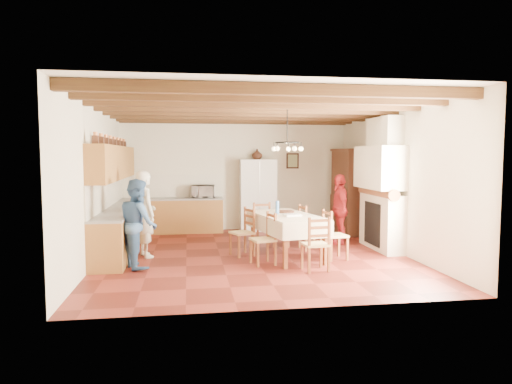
# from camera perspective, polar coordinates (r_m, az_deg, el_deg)

# --- Properties ---
(floor) EXTENTS (6.00, 6.50, 0.02)m
(floor) POSITION_cam_1_polar(r_m,az_deg,el_deg) (9.26, -0.34, -7.95)
(floor) COLOR #4A150F
(floor) RESTS_ON ground
(ceiling) EXTENTS (6.00, 6.50, 0.02)m
(ceiling) POSITION_cam_1_polar(r_m,az_deg,el_deg) (9.09, -0.35, 10.96)
(ceiling) COLOR white
(ceiling) RESTS_ON ground
(wall_back) EXTENTS (6.00, 0.02, 3.00)m
(wall_back) POSITION_cam_1_polar(r_m,az_deg,el_deg) (12.28, -2.51, 2.27)
(wall_back) COLOR beige
(wall_back) RESTS_ON ground
(wall_front) EXTENTS (6.00, 0.02, 3.00)m
(wall_front) POSITION_cam_1_polar(r_m,az_deg,el_deg) (5.85, 4.21, -0.38)
(wall_front) COLOR beige
(wall_front) RESTS_ON ground
(wall_left) EXTENTS (0.02, 6.50, 3.00)m
(wall_left) POSITION_cam_1_polar(r_m,az_deg,el_deg) (9.12, -19.41, 1.18)
(wall_left) COLOR beige
(wall_left) RESTS_ON ground
(wall_right) EXTENTS (0.02, 6.50, 3.00)m
(wall_right) POSITION_cam_1_polar(r_m,az_deg,el_deg) (9.94, 17.11, 1.50)
(wall_right) COLOR beige
(wall_right) RESTS_ON ground
(ceiling_beams) EXTENTS (6.00, 6.30, 0.16)m
(ceiling_beams) POSITION_cam_1_polar(r_m,az_deg,el_deg) (9.08, -0.35, 10.33)
(ceiling_beams) COLOR #361D12
(ceiling_beams) RESTS_ON ground
(lower_cabinets_left) EXTENTS (0.60, 4.30, 0.86)m
(lower_cabinets_left) POSITION_cam_1_polar(r_m,az_deg,el_deg) (10.22, -16.42, -4.44)
(lower_cabinets_left) COLOR brown
(lower_cabinets_left) RESTS_ON ground
(lower_cabinets_back) EXTENTS (2.30, 0.60, 0.86)m
(lower_cabinets_back) POSITION_cam_1_polar(r_m,az_deg,el_deg) (12.00, -9.73, -2.98)
(lower_cabinets_back) COLOR brown
(lower_cabinets_back) RESTS_ON ground
(countertop_left) EXTENTS (0.62, 4.30, 0.04)m
(countertop_left) POSITION_cam_1_polar(r_m,az_deg,el_deg) (10.16, -16.48, -1.93)
(countertop_left) COLOR slate
(countertop_left) RESTS_ON lower_cabinets_left
(countertop_back) EXTENTS (2.34, 0.62, 0.04)m
(countertop_back) POSITION_cam_1_polar(r_m,az_deg,el_deg) (11.95, -9.76, -0.84)
(countertop_back) COLOR slate
(countertop_back) RESTS_ON lower_cabinets_back
(backsplash_left) EXTENTS (0.03, 4.30, 0.60)m
(backsplash_left) POSITION_cam_1_polar(r_m,az_deg,el_deg) (10.17, -18.11, -0.15)
(backsplash_left) COLOR beige
(backsplash_left) RESTS_ON ground
(backsplash_back) EXTENTS (2.30, 0.03, 0.60)m
(backsplash_back) POSITION_cam_1_polar(r_m,az_deg,el_deg) (12.21, -9.75, 0.78)
(backsplash_back) COLOR beige
(backsplash_back) RESTS_ON ground
(upper_cabinets) EXTENTS (0.35, 4.20, 0.70)m
(upper_cabinets) POSITION_cam_1_polar(r_m,az_deg,el_deg) (10.11, -17.31, 3.53)
(upper_cabinets) COLOR brown
(upper_cabinets) RESTS_ON ground
(fireplace) EXTENTS (0.56, 1.60, 2.80)m
(fireplace) POSITION_cam_1_polar(r_m,az_deg,el_deg) (10.00, 15.10, 0.99)
(fireplace) COLOR beige
(fireplace) RESTS_ON ground
(wall_picture) EXTENTS (0.34, 0.03, 0.42)m
(wall_picture) POSITION_cam_1_polar(r_m,az_deg,el_deg) (12.50, 4.60, 3.90)
(wall_picture) COLOR black
(wall_picture) RESTS_ON ground
(refrigerator) EXTENTS (0.96, 0.80, 1.89)m
(refrigerator) POSITION_cam_1_polar(r_m,az_deg,el_deg) (12.21, 0.15, -0.35)
(refrigerator) COLOR white
(refrigerator) RESTS_ON floor
(hutch) EXTENTS (0.57, 1.22, 2.17)m
(hutch) POSITION_cam_1_polar(r_m,az_deg,el_deg) (11.88, 11.36, 0.09)
(hutch) COLOR #361D12
(hutch) RESTS_ON floor
(dining_table) EXTENTS (1.35, 2.09, 0.84)m
(dining_table) POSITION_cam_1_polar(r_m,az_deg,el_deg) (8.99, 3.85, -3.36)
(dining_table) COLOR #F1E4CF
(dining_table) RESTS_ON floor
(chandelier) EXTENTS (0.47, 0.47, 0.03)m
(chandelier) POSITION_cam_1_polar(r_m,az_deg,el_deg) (8.90, 3.90, 6.18)
(chandelier) COLOR black
(chandelier) RESTS_ON ground
(chair_left_near) EXTENTS (0.48, 0.50, 0.96)m
(chair_left_near) POSITION_cam_1_polar(r_m,az_deg,el_deg) (8.40, 0.87, -5.85)
(chair_left_near) COLOR brown
(chair_left_near) RESTS_ON floor
(chair_left_far) EXTENTS (0.53, 0.54, 0.96)m
(chair_left_far) POSITION_cam_1_polar(r_m,az_deg,el_deg) (9.15, -1.75, -4.99)
(chair_left_far) COLOR brown
(chair_left_far) RESTS_ON floor
(chair_right_near) EXTENTS (0.45, 0.47, 0.96)m
(chair_right_near) POSITION_cam_1_polar(r_m,az_deg,el_deg) (8.97, 9.87, -5.25)
(chair_right_near) COLOR brown
(chair_right_near) RESTS_ON floor
(chair_right_far) EXTENTS (0.45, 0.47, 0.96)m
(chair_right_far) POSITION_cam_1_polar(r_m,az_deg,el_deg) (9.79, 6.78, -4.38)
(chair_right_far) COLOR brown
(chair_right_far) RESTS_ON floor
(chair_end_near) EXTENTS (0.46, 0.44, 0.96)m
(chair_end_near) POSITION_cam_1_polar(r_m,az_deg,el_deg) (8.04, 7.43, -6.37)
(chair_end_near) COLOR brown
(chair_end_near) RESTS_ON floor
(chair_end_far) EXTENTS (0.46, 0.44, 0.96)m
(chair_end_far) POSITION_cam_1_polar(r_m,az_deg,el_deg) (10.04, 0.98, -4.12)
(chair_end_far) COLOR brown
(chair_end_far) RESTS_ON floor
(person_man) EXTENTS (0.62, 0.73, 1.71)m
(person_man) POSITION_cam_1_polar(r_m,az_deg,el_deg) (9.24, -13.68, -2.68)
(person_man) COLOR beige
(person_man) RESTS_ON floor
(person_woman_blue) EXTENTS (0.84, 0.94, 1.59)m
(person_woman_blue) POSITION_cam_1_polar(r_m,az_deg,el_deg) (8.41, -14.52, -3.80)
(person_woman_blue) COLOR #395D8E
(person_woman_blue) RESTS_ON floor
(person_woman_red) EXTENTS (0.48, 0.96, 1.58)m
(person_woman_red) POSITION_cam_1_polar(r_m,az_deg,el_deg) (10.51, 10.40, -2.10)
(person_woman_red) COLOR #AD2023
(person_woman_red) RESTS_ON floor
(microwave) EXTENTS (0.60, 0.42, 0.33)m
(microwave) POSITION_cam_1_polar(r_m,az_deg,el_deg) (11.94, -6.61, 0.08)
(microwave) COLOR silver
(microwave) RESTS_ON countertop_back
(fridge_vase) EXTENTS (0.29, 0.29, 0.28)m
(fridge_vase) POSITION_cam_1_polar(r_m,az_deg,el_deg) (12.16, 0.15, 4.75)
(fridge_vase) COLOR #361D12
(fridge_vase) RESTS_ON refrigerator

